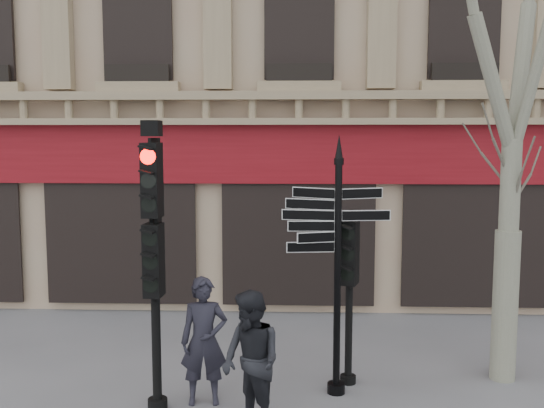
% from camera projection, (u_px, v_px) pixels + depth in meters
% --- Properties ---
extents(fingerpost, '(1.78, 1.78, 4.01)m').
position_uv_depth(fingerpost, '(338.00, 222.00, 9.14)').
color(fingerpost, black).
rests_on(fingerpost, ground).
extents(traffic_signal_main, '(0.48, 0.36, 4.20)m').
position_uv_depth(traffic_signal_main, '(154.00, 230.00, 8.59)').
color(traffic_signal_main, black).
rests_on(traffic_signal_main, ground).
extents(traffic_signal_secondary, '(0.52, 0.44, 2.66)m').
position_uv_depth(traffic_signal_secondary, '(350.00, 271.00, 9.61)').
color(traffic_signal_secondary, black).
rests_on(traffic_signal_secondary, ground).
extents(pedestrian_a, '(0.75, 0.55, 1.91)m').
position_uv_depth(pedestrian_a, '(204.00, 341.00, 8.98)').
color(pedestrian_a, '#21202B').
rests_on(pedestrian_a, ground).
extents(pedestrian_b, '(1.15, 1.18, 1.92)m').
position_uv_depth(pedestrian_b, '(251.00, 362.00, 8.15)').
color(pedestrian_b, black).
rests_on(pedestrian_b, ground).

